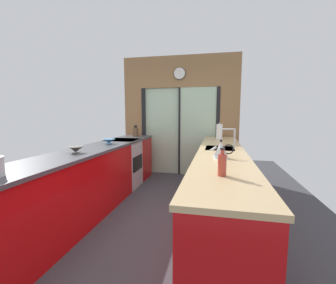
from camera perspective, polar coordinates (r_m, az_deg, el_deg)
name	(u,v)px	position (r m, az deg, el deg)	size (l,w,h in m)	color
ground_plane	(161,203)	(3.72, -1.82, -15.27)	(5.04, 7.60, 0.02)	#38383D
back_wall_unit	(180,109)	(5.21, 2.98, 8.40)	(2.64, 0.12, 2.70)	olive
left_counter_run	(92,179)	(3.49, -18.65, -8.93)	(0.62, 3.80, 0.92)	#AD0C0F
right_counter_run	(220,184)	(3.18, 13.14, -10.33)	(0.62, 3.80, 0.92)	#AD0C0F
sink_faucet	(232,135)	(3.31, 15.98, 1.64)	(0.19, 0.02, 0.28)	#B7BABC
oven_range	(123,163)	(4.46, -11.22, -5.34)	(0.60, 0.60, 0.92)	#B7BABC
mixing_bowl_near	(76,149)	(3.06, -22.35, -1.75)	(0.20, 0.20, 0.08)	#514C47
mixing_bowl_far	(109,141)	(3.82, -14.76, 0.20)	(0.21, 0.21, 0.08)	teal
knife_block	(136,132)	(4.96, -8.21, 2.55)	(0.08, 0.14, 0.25)	brown
kettle	(221,150)	(2.59, 13.24, -1.92)	(0.26, 0.18, 0.21)	#B7BABC
soap_bottle	(222,164)	(1.84, 13.55, -5.49)	(0.07, 0.07, 0.22)	#B23D2D
paper_towel_roll	(219,132)	(4.49, 12.85, 2.56)	(0.14, 0.14, 0.32)	#B7BABC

